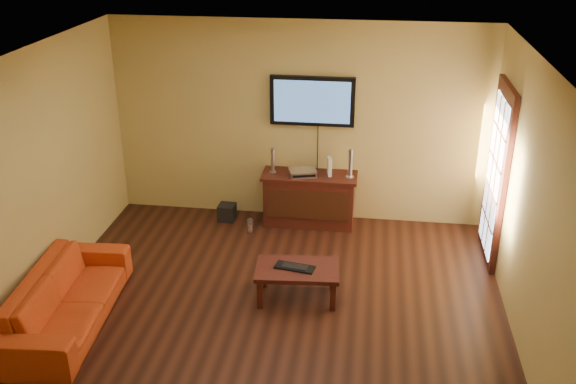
% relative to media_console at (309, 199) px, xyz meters
% --- Properties ---
extents(ground_plane, '(5.00, 5.00, 0.00)m').
position_rel_media_console_xyz_m(ground_plane, '(-0.18, -2.25, -0.36)').
color(ground_plane, black).
rests_on(ground_plane, ground).
extents(room_walls, '(5.00, 5.00, 5.00)m').
position_rel_media_console_xyz_m(room_walls, '(-0.18, -1.63, 1.33)').
color(room_walls, tan).
rests_on(room_walls, ground).
extents(french_door, '(0.07, 1.02, 2.22)m').
position_rel_media_console_xyz_m(french_door, '(2.28, -0.55, 0.69)').
color(french_door, '#33100B').
rests_on(french_door, ground).
extents(media_console, '(1.26, 0.48, 0.72)m').
position_rel_media_console_xyz_m(media_console, '(0.00, 0.00, 0.00)').
color(media_console, '#33100B').
rests_on(media_console, ground).
extents(television, '(1.10, 0.08, 0.65)m').
position_rel_media_console_xyz_m(television, '(0.00, 0.20, 1.30)').
color(television, black).
rests_on(television, ground).
extents(coffee_table, '(0.94, 0.61, 0.39)m').
position_rel_media_console_xyz_m(coffee_table, '(0.07, -1.85, -0.03)').
color(coffee_table, '#33100B').
rests_on(coffee_table, ground).
extents(sofa, '(0.72, 2.00, 0.77)m').
position_rel_media_console_xyz_m(sofa, '(-2.22, -2.62, 0.02)').
color(sofa, '#C33F15').
rests_on(sofa, ground).
extents(speaker_left, '(0.09, 0.09, 0.34)m').
position_rel_media_console_xyz_m(speaker_left, '(-0.50, 0.01, 0.51)').
color(speaker_left, silver).
rests_on(speaker_left, media_console).
extents(speaker_right, '(0.11, 0.11, 0.38)m').
position_rel_media_console_xyz_m(speaker_right, '(0.53, -0.01, 0.53)').
color(speaker_right, silver).
rests_on(speaker_right, media_console).
extents(av_receiver, '(0.41, 0.34, 0.08)m').
position_rel_media_console_xyz_m(av_receiver, '(-0.09, -0.04, 0.39)').
color(av_receiver, silver).
rests_on(av_receiver, media_console).
extents(game_console, '(0.08, 0.18, 0.24)m').
position_rel_media_console_xyz_m(game_console, '(0.26, 0.03, 0.47)').
color(game_console, white).
rests_on(game_console, media_console).
extents(subwoofer, '(0.23, 0.23, 0.22)m').
position_rel_media_console_xyz_m(subwoofer, '(-1.13, -0.05, -0.25)').
color(subwoofer, black).
rests_on(subwoofer, ground).
extents(bottle, '(0.08, 0.08, 0.22)m').
position_rel_media_console_xyz_m(bottle, '(-0.74, -0.41, -0.26)').
color(bottle, white).
rests_on(bottle, ground).
extents(keyboard, '(0.45, 0.23, 0.03)m').
position_rel_media_console_xyz_m(keyboard, '(0.04, -1.86, 0.04)').
color(keyboard, black).
rests_on(keyboard, coffee_table).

